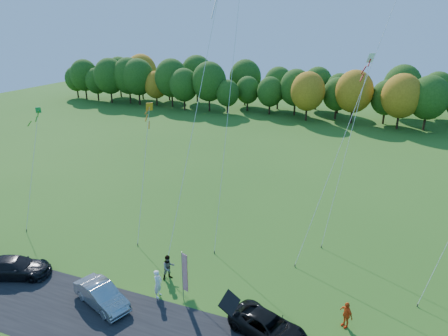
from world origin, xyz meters
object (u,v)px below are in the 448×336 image
at_px(feather_flag, 184,272).
at_px(black_suv, 268,327).
at_px(silver_sedan, 101,295).
at_px(person_east, 346,314).

bearing_deg(feather_flag, black_suv, -10.24).
xyz_separation_m(silver_sedan, person_east, (14.67, 3.71, 0.13)).
xyz_separation_m(silver_sedan, feather_flag, (4.78, 2.30, 1.46)).
distance_m(black_suv, silver_sedan, 10.71).
distance_m(silver_sedan, person_east, 15.13).
bearing_deg(black_suv, feather_flag, 100.11).
height_order(person_east, feather_flag, feather_flag).
bearing_deg(person_east, feather_flag, -129.79).
bearing_deg(black_suv, silver_sedan, 117.03).
relative_size(black_suv, person_east, 2.81).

